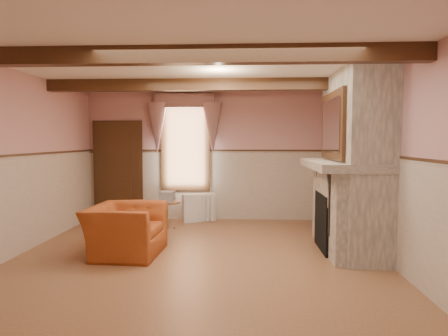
{
  "coord_description": "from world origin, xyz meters",
  "views": [
    {
      "loc": [
        0.69,
        -5.74,
        1.75
      ],
      "look_at": [
        0.36,
        0.8,
        1.29
      ],
      "focal_mm": 32.0,
      "sensor_mm": 36.0,
      "label": 1
    }
  ],
  "objects_px": {
    "side_table": "(166,215)",
    "mantel_clock": "(332,153)",
    "radiator": "(199,208)",
    "bowl": "(345,158)",
    "oil_lamp": "(339,151)",
    "armchair": "(126,230)"
  },
  "relations": [
    {
      "from": "side_table",
      "to": "mantel_clock",
      "type": "distance_m",
      "value": 3.37
    },
    {
      "from": "radiator",
      "to": "bowl",
      "type": "bearing_deg",
      "value": -64.79
    },
    {
      "from": "side_table",
      "to": "oil_lamp",
      "type": "xyz_separation_m",
      "value": [
        3.09,
        -1.07,
        1.29
      ]
    },
    {
      "from": "armchair",
      "to": "mantel_clock",
      "type": "relative_size",
      "value": 4.87
    },
    {
      "from": "armchair",
      "to": "radiator",
      "type": "relative_size",
      "value": 1.67
    },
    {
      "from": "radiator",
      "to": "oil_lamp",
      "type": "xyz_separation_m",
      "value": [
        2.53,
        -1.82,
        1.26
      ]
    },
    {
      "from": "bowl",
      "to": "radiator",
      "type": "bearing_deg",
      "value": 138.62
    },
    {
      "from": "side_table",
      "to": "bowl",
      "type": "height_order",
      "value": "bowl"
    },
    {
      "from": "mantel_clock",
      "to": "oil_lamp",
      "type": "height_order",
      "value": "oil_lamp"
    },
    {
      "from": "side_table",
      "to": "bowl",
      "type": "relative_size",
      "value": 1.51
    },
    {
      "from": "mantel_clock",
      "to": "armchair",
      "type": "bearing_deg",
      "value": -159.79
    },
    {
      "from": "armchair",
      "to": "side_table",
      "type": "distance_m",
      "value": 1.8
    },
    {
      "from": "armchair",
      "to": "bowl",
      "type": "xyz_separation_m",
      "value": [
        3.36,
        0.31,
        1.09
      ]
    },
    {
      "from": "oil_lamp",
      "to": "side_table",
      "type": "bearing_deg",
      "value": 160.93
    },
    {
      "from": "armchair",
      "to": "radiator",
      "type": "height_order",
      "value": "armchair"
    },
    {
      "from": "side_table",
      "to": "mantel_clock",
      "type": "xyz_separation_m",
      "value": [
        3.09,
        -0.54,
        1.25
      ]
    },
    {
      "from": "side_table",
      "to": "radiator",
      "type": "distance_m",
      "value": 0.94
    },
    {
      "from": "bowl",
      "to": "armchair",
      "type": "bearing_deg",
      "value": -174.8
    },
    {
      "from": "armchair",
      "to": "side_table",
      "type": "xyz_separation_m",
      "value": [
        0.27,
        1.77,
        -0.1
      ]
    },
    {
      "from": "radiator",
      "to": "oil_lamp",
      "type": "distance_m",
      "value": 3.36
    },
    {
      "from": "side_table",
      "to": "radiator",
      "type": "bearing_deg",
      "value": 53.44
    },
    {
      "from": "bowl",
      "to": "mantel_clock",
      "type": "bearing_deg",
      "value": 90.0
    }
  ]
}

